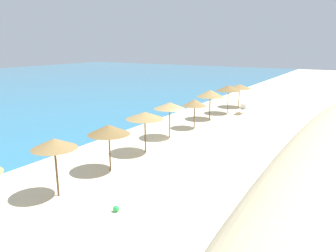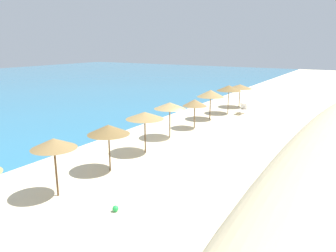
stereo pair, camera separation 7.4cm
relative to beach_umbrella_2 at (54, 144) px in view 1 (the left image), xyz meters
name	(u,v)px [view 1 (the left image)]	position (x,y,z in m)	size (l,w,h in m)	color
ground_plane	(188,145)	(10.24, -1.57, -2.57)	(160.00, 160.00, 0.00)	beige
beach_umbrella_2	(54,144)	(0.00, 0.00, 0.00)	(2.10, 2.10, 2.83)	brown
beach_umbrella_3	(109,130)	(3.74, 0.01, -0.18)	(2.36, 2.36, 2.67)	brown
beach_umbrella_4	(145,116)	(7.37, 0.11, -0.07)	(2.47, 2.47, 2.74)	brown
beach_umbrella_5	(170,106)	(11.26, 0.55, -0.09)	(2.39, 2.39, 2.74)	brown
beach_umbrella_6	(195,103)	(14.85, 0.25, -0.38)	(2.04, 2.04, 2.48)	brown
beach_umbrella_7	(210,93)	(18.73, 0.54, -0.11)	(2.54, 2.54, 2.80)	brown
beach_umbrella_8	(228,88)	(22.15, 0.04, 0.05)	(2.47, 2.47, 2.91)	brown
beach_umbrella_9	(240,86)	(26.10, 0.21, -0.23)	(2.65, 2.65, 2.58)	brown
lounge_chair_1	(241,109)	(22.68, -1.25, -2.13)	(1.63, 0.77, 1.03)	white
beach_ball	(116,209)	(0.22, -3.32, -2.44)	(0.27, 0.27, 0.27)	green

